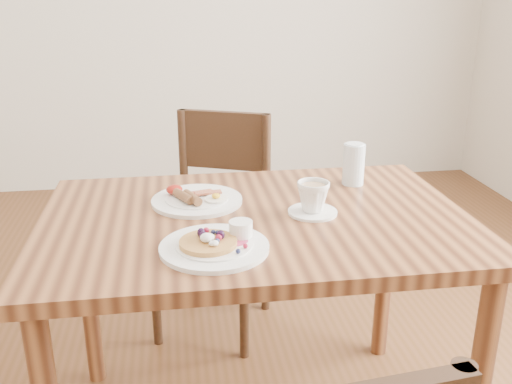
# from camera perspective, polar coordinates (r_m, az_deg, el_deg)

# --- Properties ---
(dining_table) EXTENTS (1.20, 0.80, 0.75)m
(dining_table) POSITION_cam_1_polar(r_m,az_deg,el_deg) (1.65, -0.00, -5.53)
(dining_table) COLOR brown
(dining_table) RESTS_ON ground
(chair_far) EXTENTS (0.55, 0.55, 0.88)m
(chair_far) POSITION_cam_1_polar(r_m,az_deg,el_deg) (2.32, -4.03, -2.06)
(chair_far) COLOR #391F14
(chair_far) RESTS_ON ground
(pancake_plate) EXTENTS (0.27, 0.27, 0.06)m
(pancake_plate) POSITION_cam_1_polar(r_m,az_deg,el_deg) (1.40, -4.03, -5.20)
(pancake_plate) COLOR white
(pancake_plate) RESTS_ON dining_table
(breakfast_plate) EXTENTS (0.27, 0.27, 0.04)m
(breakfast_plate) POSITION_cam_1_polar(r_m,az_deg,el_deg) (1.70, -6.07, -0.70)
(breakfast_plate) COLOR white
(breakfast_plate) RESTS_ON dining_table
(teacup_saucer) EXTENTS (0.14, 0.14, 0.09)m
(teacup_saucer) POSITION_cam_1_polar(r_m,az_deg,el_deg) (1.61, 5.72, -0.69)
(teacup_saucer) COLOR white
(teacup_saucer) RESTS_ON dining_table
(water_glass) EXTENTS (0.07, 0.07, 0.13)m
(water_glass) POSITION_cam_1_polar(r_m,az_deg,el_deg) (1.87, 9.74, 2.74)
(water_glass) COLOR silver
(water_glass) RESTS_ON dining_table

